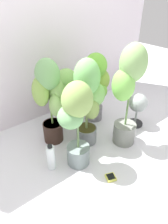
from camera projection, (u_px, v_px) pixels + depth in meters
ground_plane at (95, 146)px, 2.06m from camera, size 8.00×8.00×0.00m
mylar_back_wall at (45, 31)px, 2.10m from camera, size 3.20×0.01×2.00m
potted_plant_front_right at (128, 91)px, 1.80m from camera, size 0.31×0.25×1.02m
potted_plant_back_right at (95, 81)px, 2.22m from camera, size 0.43×0.37×0.81m
potted_plant_back_left at (50, 97)px, 1.87m from camera, size 0.34×0.30×0.89m
potted_plant_back_center at (67, 93)px, 2.22m from camera, size 0.42×0.33×0.67m
potted_plant_front_left at (76, 118)px, 1.60m from camera, size 0.36×0.32×0.81m
potted_plant_center at (87, 97)px, 1.84m from camera, size 0.40×0.30×0.89m
hygrometer_box at (111, 177)px, 1.71m from camera, size 0.10×0.10×0.03m
floor_fan at (138, 105)px, 2.24m from camera, size 0.22×0.22×0.40m
nutrient_bottle at (51, 157)px, 1.75m from camera, size 0.07×0.07×0.26m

